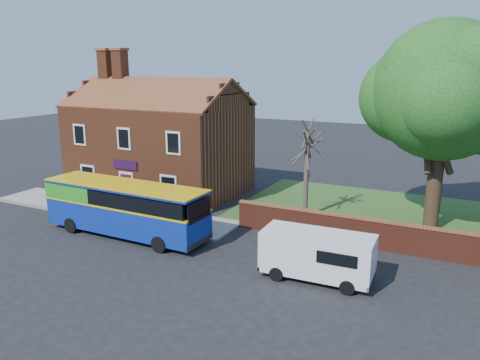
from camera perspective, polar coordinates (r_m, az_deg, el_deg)
The scene contains 10 objects.
ground at distance 23.85m, azimuth -12.06°, elevation -9.78°, with size 120.00×120.00×0.00m, color black.
pavement at distance 32.23m, azimuth -15.49°, elevation -3.55°, with size 18.00×3.50×0.12m, color gray.
kerb at distance 31.03m, azimuth -17.64°, elevation -4.37°, with size 18.00×0.15×0.14m, color slate.
grass_strip at distance 31.34m, azimuth 23.67°, elevation -4.82°, with size 26.00×12.00×0.04m, color #426B28.
shop_building at distance 35.79m, azimuth -9.73°, elevation 4.01°, with size 12.30×8.13×10.50m.
boundary_wall at distance 25.40m, azimuth 23.00°, elevation -7.14°, with size 22.00×0.38×1.60m.
bus at distance 27.22m, azimuth -14.27°, elevation -3.06°, with size 9.91×2.71×3.01m.
van_near at distance 21.46m, azimuth 9.45°, elevation -8.86°, with size 5.04×2.23×2.18m.
large_tree at distance 28.62m, azimuth 23.79°, elevation 9.44°, with size 9.77×7.73×11.91m.
bare_tree at distance 29.37m, azimuth 8.11°, elevation 1.17°, with size 2.22×2.65×5.93m.
Camera 1 is at (13.95, -16.86, 9.47)m, focal length 35.00 mm.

